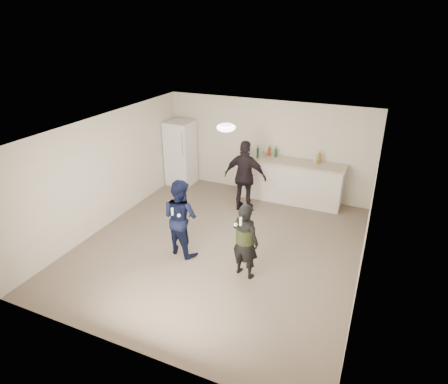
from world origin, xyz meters
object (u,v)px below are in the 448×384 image
at_px(man, 181,217).
at_px(woman, 245,241).
at_px(spectator, 245,177).
at_px(fridge, 181,153).
at_px(shaker, 264,154).
at_px(counter, 290,182).

distance_m(man, woman, 1.45).
bearing_deg(spectator, fridge, -24.52).
bearing_deg(man, fridge, -45.75).
relative_size(fridge, shaker, 10.59).
xyz_separation_m(fridge, woman, (3.18, -3.31, -0.17)).
xyz_separation_m(counter, woman, (0.05, -3.38, 0.20)).
xyz_separation_m(counter, man, (-1.38, -3.17, 0.26)).
height_order(woman, spectator, spectator).
bearing_deg(man, woman, -173.28).
bearing_deg(woman, spectator, -55.94).
relative_size(shaker, spectator, 0.10).
distance_m(counter, man, 3.47).
xyz_separation_m(shaker, spectator, (-0.16, -0.95, -0.29)).
bearing_deg(spectator, man, 73.71).
distance_m(shaker, man, 3.28).
bearing_deg(shaker, counter, -0.93).
bearing_deg(woman, shaker, -63.91).
height_order(counter, man, man).
bearing_deg(woman, counter, -75.73).
bearing_deg(fridge, spectator, -21.06).
xyz_separation_m(counter, shaker, (-0.71, 0.01, 0.65)).
height_order(shaker, woman, woman).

